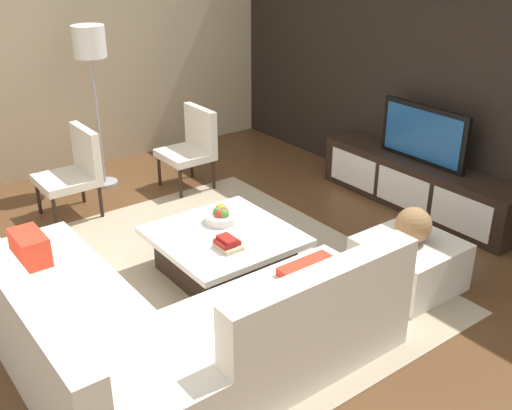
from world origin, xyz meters
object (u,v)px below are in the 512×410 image
Objects in this scene: media_console at (417,185)px; sectional_couch at (151,325)px; coffee_table at (225,253)px; book_stack at (228,243)px; accent_chair_near at (75,168)px; floor_lamp at (90,51)px; fruit_bowl at (222,216)px; accent_chair_far at (192,143)px; ottoman at (409,263)px; television at (424,134)px; decorative_ball at (413,225)px.

sectional_couch reaches higher than media_console.
coffee_table is 0.33m from book_stack.
floor_lamp is (-0.56, 0.51, 0.98)m from accent_chair_near.
fruit_bowl is at bearing 125.85° from sectional_couch.
accent_chair_near is 0.50× the size of floor_lamp.
sectional_couch is 2.81× the size of accent_chair_near.
accent_chair_far is at bearing 50.28° from floor_lamp.
sectional_couch is at bearing -81.16° from media_console.
fruit_bowl is at bearing -141.31° from ottoman.
book_stack is (-0.39, 0.88, 0.14)m from sectional_couch.
accent_chair_far is (0.08, 1.29, 0.00)m from accent_chair_near.
accent_chair_far is at bearing -141.19° from television.
ottoman is at bearing 46.19° from coffee_table.
coffee_table is (-0.61, 1.00, -0.08)m from sectional_couch.
fruit_bowl reaches higher than book_stack.
floor_lamp is at bearing -163.02° from decorative_ball.
floor_lamp reaches higher than fruit_bowl.
book_stack is (2.63, -0.14, -1.04)m from floor_lamp.
book_stack is (0.12, -2.41, 0.17)m from media_console.
television is 3.37m from sectional_couch.
accent_chair_near is 1.00× the size of accent_chair_far.
television is 3.42m from accent_chair_near.
accent_chair_near reaches higher than media_console.
floor_lamp is 6.09× the size of decorative_ball.
floor_lamp reaches higher than ottoman.
ottoman is at bearing -52.97° from television.
ottoman is 1.57m from fruit_bowl.
television is 3.52× the size of decorative_ball.
book_stack is at bearing -23.74° from accent_chair_far.
fruit_bowl is at bearing 151.14° from coffee_table.
accent_chair_near reaches higher than sectional_couch.
accent_chair_far reaches higher than book_stack.
television is 3.56× the size of fruit_bowl.
accent_chair_near reaches higher than ottoman.
sectional_couch is at bearing -16.79° from accent_chair_near.
ottoman is 3.33× the size of book_stack.
media_console is at bearing 127.04° from decorative_ball.
sectional_couch reaches higher than fruit_bowl.
television is at bearing 49.93° from accent_chair_near.
television is 2.24m from fruit_bowl.
floor_lamp is 2.46m from fruit_bowl.
media_console is 3.34m from sectional_couch.
coffee_table is 1.48m from ottoman.
accent_chair_far reaches higher than coffee_table.
television is 0.41× the size of sectional_couch.
floor_lamp is at bearing -137.81° from media_console.
book_stack is (-0.81, -1.19, -0.12)m from decorative_ball.
accent_chair_far is at bearing 155.42° from book_stack.
sectional_couch is (0.51, -3.30, -0.50)m from television.
media_console reaches higher than coffee_table.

